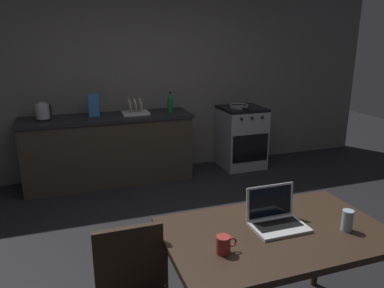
{
  "coord_description": "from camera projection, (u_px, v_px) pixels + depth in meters",
  "views": [
    {
      "loc": [
        -1.11,
        -2.52,
        1.84
      ],
      "look_at": [
        -0.02,
        0.63,
        0.88
      ],
      "focal_mm": 34.43,
      "sensor_mm": 36.0,
      "label": 1
    }
  ],
  "objects": [
    {
      "name": "ground_plane",
      "position": [
        218.0,
        262.0,
        3.15
      ],
      "size": [
        12.0,
        12.0,
        0.0
      ],
      "primitive_type": "plane",
      "color": "black"
    },
    {
      "name": "back_wall",
      "position": [
        169.0,
        76.0,
        5.17
      ],
      "size": [
        6.4,
        0.1,
        2.67
      ],
      "primitive_type": "cube",
      "color": "#65605C",
      "rests_on": "ground_plane"
    },
    {
      "name": "kitchen_counter",
      "position": [
        109.0,
        149.0,
        4.81
      ],
      "size": [
        2.16,
        0.64,
        0.89
      ],
      "color": "#382D23",
      "rests_on": "ground_plane"
    },
    {
      "name": "stove_oven",
      "position": [
        241.0,
        137.0,
        5.41
      ],
      "size": [
        0.6,
        0.62,
        0.89
      ],
      "color": "gray",
      "rests_on": "ground_plane"
    },
    {
      "name": "dining_table",
      "position": [
        276.0,
        242.0,
        2.18
      ],
      "size": [
        1.31,
        0.8,
        0.76
      ],
      "color": "#332319",
      "rests_on": "ground_plane"
    },
    {
      "name": "laptop",
      "position": [
        276.0,
        219.0,
        2.2
      ],
      "size": [
        0.32,
        0.24,
        0.23
      ],
      "rotation": [
        0.0,
        0.0,
        -0.03
      ],
      "color": "silver",
      "rests_on": "dining_table"
    },
    {
      "name": "electric_kettle",
      "position": [
        43.0,
        112.0,
        4.42
      ],
      "size": [
        0.19,
        0.17,
        0.22
      ],
      "color": "black",
      "rests_on": "kitchen_counter"
    },
    {
      "name": "bottle",
      "position": [
        170.0,
        103.0,
        4.87
      ],
      "size": [
        0.07,
        0.07,
        0.28
      ],
      "color": "#19592D",
      "rests_on": "kitchen_counter"
    },
    {
      "name": "frying_pan",
      "position": [
        239.0,
        106.0,
        5.24
      ],
      "size": [
        0.27,
        0.44,
        0.05
      ],
      "color": "gray",
      "rests_on": "stove_oven"
    },
    {
      "name": "coffee_mug",
      "position": [
        224.0,
        245.0,
        1.92
      ],
      "size": [
        0.12,
        0.08,
        0.1
      ],
      "color": "#9E2D28",
      "rests_on": "dining_table"
    },
    {
      "name": "drinking_glass",
      "position": [
        347.0,
        220.0,
        2.14
      ],
      "size": [
        0.07,
        0.07,
        0.13
      ],
      "color": "#99B7C6",
      "rests_on": "dining_table"
    },
    {
      "name": "cereal_box",
      "position": [
        94.0,
        105.0,
        4.62
      ],
      "size": [
        0.13,
        0.05,
        0.28
      ],
      "color": "#3372B2",
      "rests_on": "kitchen_counter"
    },
    {
      "name": "dish_rack",
      "position": [
        135.0,
        111.0,
        4.79
      ],
      "size": [
        0.34,
        0.26,
        0.21
      ],
      "color": "silver",
      "rests_on": "kitchen_counter"
    }
  ]
}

